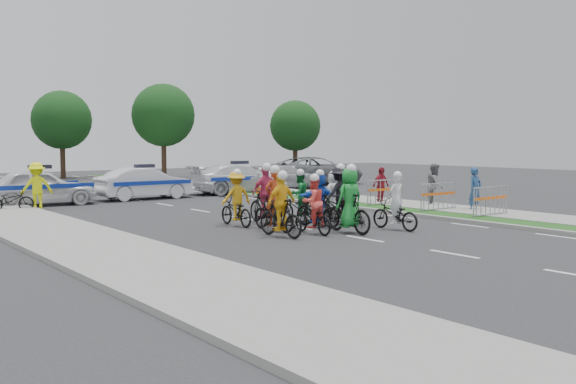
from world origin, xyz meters
TOP-DOWN VIEW (x-y plane):
  - ground at (0.00, 0.00)m, footprint 90.00×90.00m
  - curb_right at (5.10, 5.00)m, footprint 0.20×60.00m
  - grass_strip at (5.80, 5.00)m, footprint 1.20×60.00m
  - sidewalk_right at (7.60, 5.00)m, footprint 2.40×60.00m
  - sidewalk_left at (-6.50, 5.00)m, footprint 3.00×60.00m
  - rider_0 at (2.01, 0.78)m, footprint 0.67×1.76m
  - rider_1 at (0.44, 1.11)m, footprint 0.87×1.95m
  - rider_2 at (-0.49, 1.64)m, footprint 0.76×1.74m
  - rider_3 at (-1.59, 1.70)m, footprint 0.96×1.80m
  - rider_4 at (1.56, 2.81)m, footprint 1.11×1.94m
  - rider_5 at (0.56, 2.64)m, footprint 1.49×1.77m
  - rider_6 at (-1.03, 2.82)m, footprint 0.68×1.93m
  - rider_7 at (1.98, 3.52)m, footprint 0.81×1.73m
  - rider_8 at (0.98, 4.13)m, footprint 0.78×1.77m
  - rider_9 at (-0.29, 4.26)m, footprint 1.02×1.91m
  - rider_10 at (-1.32, 4.42)m, footprint 1.02×1.79m
  - police_car_0 at (-4.22, 14.90)m, footprint 4.69×2.39m
  - police_car_1 at (0.50, 14.98)m, footprint 4.43×1.61m
  - police_car_2 at (5.75, 15.01)m, footprint 5.45×2.80m
  - civilian_sedan at (9.44, 16.07)m, footprint 4.62×1.91m
  - civilian_suv at (13.21, 17.85)m, footprint 6.47×3.59m
  - spectator_0 at (7.93, 2.25)m, footprint 0.62×0.41m
  - spectator_1 at (8.38, 4.52)m, footprint 1.08×1.02m
  - spectator_2 at (7.28, 6.50)m, footprint 0.95×0.43m
  - marshal_hiviz at (-4.88, 13.10)m, footprint 1.22×0.73m
  - barrier_0 at (6.70, 0.71)m, footprint 2.01×0.53m
  - barrier_1 at (6.70, 2.96)m, footprint 2.01×0.54m
  - barrier_2 at (6.70, 5.70)m, footprint 2.01×0.55m
  - cone_0 at (5.18, 8.60)m, footprint 0.40×0.40m
  - cone_1 at (5.83, 13.40)m, footprint 0.40×0.40m
  - parked_bike at (-5.84, 13.15)m, footprint 1.75×0.95m
  - tree_1 at (9.00, 30.00)m, footprint 4.55×4.55m
  - tree_2 at (18.00, 26.00)m, footprint 3.85×3.85m
  - tree_4 at (3.00, 34.00)m, footprint 4.20×4.20m

SIDE VIEW (x-z plane):
  - ground at x=0.00m, z-range 0.00..0.00m
  - grass_strip at x=5.80m, z-range 0.00..0.11m
  - curb_right at x=5.10m, z-range 0.00..0.12m
  - sidewalk_right at x=7.60m, z-range 0.00..0.13m
  - sidewalk_left at x=-6.50m, z-range 0.00..0.13m
  - cone_0 at x=5.18m, z-range -0.01..0.69m
  - cone_1 at x=5.83m, z-range -0.01..0.69m
  - parked_bike at x=-5.84m, z-range 0.00..0.87m
  - barrier_0 at x=6.70m, z-range 0.00..1.12m
  - barrier_1 at x=6.70m, z-range 0.00..1.12m
  - barrier_2 at x=6.70m, z-range 0.00..1.12m
  - rider_0 at x=2.01m, z-range -0.30..1.48m
  - rider_6 at x=-1.03m, z-range -0.34..1.63m
  - rider_2 at x=-0.49m, z-range -0.22..1.53m
  - rider_8 at x=0.98m, z-range -0.22..1.53m
  - civilian_sedan at x=9.44m, z-range 0.00..1.33m
  - rider_7 at x=1.98m, z-range -0.19..1.56m
  - rider_10 at x=-1.32m, z-range -0.20..1.61m
  - rider_3 at x=-1.59m, z-range -0.21..1.65m
  - police_car_1 at x=0.50m, z-range 0.00..1.45m
  - rider_9 at x=-0.29m, z-range -0.23..1.74m
  - rider_4 at x=1.56m, z-range -0.22..1.74m
  - police_car_2 at x=5.75m, z-range 0.00..1.51m
  - rider_5 at x=0.56m, z-range -0.14..1.66m
  - police_car_0 at x=-4.22m, z-range 0.00..1.53m
  - rider_1 at x=0.44m, z-range -0.23..1.79m
  - spectator_2 at x=7.28m, z-range 0.00..1.58m
  - spectator_0 at x=7.93m, z-range 0.00..1.69m
  - civilian_suv at x=13.21m, z-range 0.00..1.71m
  - spectator_1 at x=8.38m, z-range 0.00..1.77m
  - marshal_hiviz at x=-4.88m, z-range 0.00..1.85m
  - tree_2 at x=18.00m, z-range 0.95..6.72m
  - tree_4 at x=3.00m, z-range 1.04..7.34m
  - tree_1 at x=9.00m, z-range 1.12..7.95m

